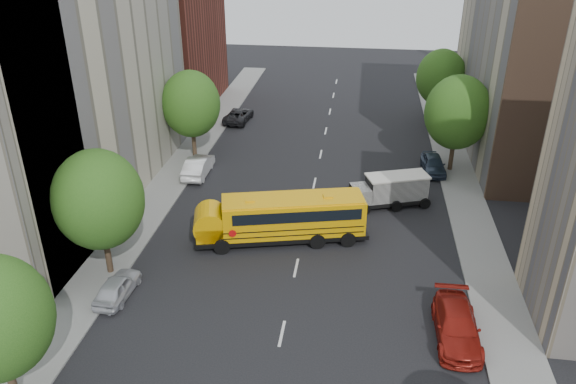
% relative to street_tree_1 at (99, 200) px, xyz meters
% --- Properties ---
extents(ground, '(120.00, 120.00, 0.00)m').
position_rel_street_tree_1_xyz_m(ground, '(11.00, 4.00, -4.95)').
color(ground, black).
rests_on(ground, ground).
extents(sidewalk_left, '(3.00, 80.00, 0.12)m').
position_rel_street_tree_1_xyz_m(sidewalk_left, '(-0.50, 9.00, -4.89)').
color(sidewalk_left, slate).
rests_on(sidewalk_left, ground).
extents(sidewalk_right, '(3.00, 80.00, 0.12)m').
position_rel_street_tree_1_xyz_m(sidewalk_right, '(22.50, 9.00, -4.89)').
color(sidewalk_right, slate).
rests_on(sidewalk_right, ground).
extents(lane_markings, '(0.15, 64.00, 0.01)m').
position_rel_street_tree_1_xyz_m(lane_markings, '(11.00, 14.00, -4.95)').
color(lane_markings, silver).
rests_on(lane_markings, ground).
extents(building_left_cream, '(10.00, 26.00, 20.00)m').
position_rel_street_tree_1_xyz_m(building_left_cream, '(-7.00, 10.00, 5.05)').
color(building_left_cream, beige).
rests_on(building_left_cream, ground).
extents(building_left_redbrick, '(10.00, 15.00, 13.00)m').
position_rel_street_tree_1_xyz_m(building_left_redbrick, '(-7.00, 32.00, 1.55)').
color(building_left_redbrick, maroon).
rests_on(building_left_redbrick, ground).
extents(building_right_far, '(10.00, 22.00, 18.00)m').
position_rel_street_tree_1_xyz_m(building_right_far, '(29.00, 24.00, 4.05)').
color(building_right_far, tan).
rests_on(building_right_far, ground).
extents(street_tree_1, '(5.12, 5.12, 7.90)m').
position_rel_street_tree_1_xyz_m(street_tree_1, '(0.00, 0.00, 0.00)').
color(street_tree_1, '#38281C').
rests_on(street_tree_1, ground).
extents(street_tree_2, '(4.99, 4.99, 7.71)m').
position_rel_street_tree_1_xyz_m(street_tree_2, '(0.00, 18.00, -0.12)').
color(street_tree_2, '#38281C').
rests_on(street_tree_2, ground).
extents(street_tree_4, '(5.25, 5.25, 8.10)m').
position_rel_street_tree_1_xyz_m(street_tree_4, '(22.00, 18.00, 0.12)').
color(street_tree_4, '#38281C').
rests_on(street_tree_4, ground).
extents(street_tree_5, '(4.86, 4.86, 7.51)m').
position_rel_street_tree_1_xyz_m(street_tree_5, '(22.00, 30.00, -0.25)').
color(street_tree_5, '#38281C').
rests_on(street_tree_5, ground).
extents(school_bus, '(11.48, 5.16, 3.16)m').
position_rel_street_tree_1_xyz_m(school_bus, '(9.55, 5.08, -3.19)').
color(school_bus, black).
rests_on(school_bus, ground).
extents(safari_truck, '(5.89, 3.66, 2.38)m').
position_rel_street_tree_1_xyz_m(safari_truck, '(16.85, 11.04, -3.69)').
color(safari_truck, black).
rests_on(safari_truck, ground).
extents(parked_car_0, '(1.70, 3.88, 1.30)m').
position_rel_street_tree_1_xyz_m(parked_car_0, '(1.40, -2.16, -4.30)').
color(parked_car_0, silver).
rests_on(parked_car_0, ground).
extents(parked_car_1, '(1.71, 4.75, 1.56)m').
position_rel_street_tree_1_xyz_m(parked_car_1, '(1.40, 14.30, -4.17)').
color(parked_car_1, white).
rests_on(parked_car_1, ground).
extents(parked_car_2, '(2.63, 5.01, 1.34)m').
position_rel_street_tree_1_xyz_m(parked_car_2, '(1.88, 27.56, -4.28)').
color(parked_car_2, black).
rests_on(parked_car_2, ground).
extents(parked_car_3, '(2.19, 5.26, 1.52)m').
position_rel_street_tree_1_xyz_m(parked_car_3, '(19.80, -3.08, -4.19)').
color(parked_car_3, maroon).
rests_on(parked_car_3, ground).
extents(parked_car_4, '(2.01, 4.34, 1.44)m').
position_rel_street_tree_1_xyz_m(parked_car_4, '(20.55, 17.50, -4.23)').
color(parked_car_4, '#2D3B50').
rests_on(parked_car_4, ground).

